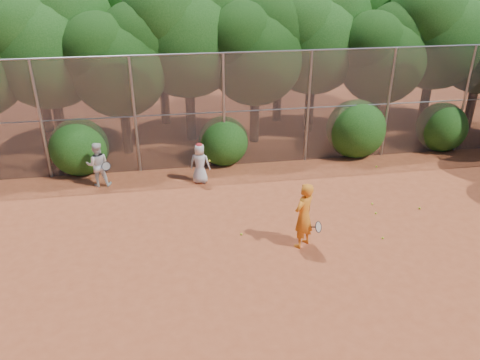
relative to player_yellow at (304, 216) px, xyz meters
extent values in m
plane|color=#994222|center=(-0.35, -0.60, -0.90)|extent=(80.00, 80.00, 0.00)
cylinder|color=gray|center=(-7.35, 5.40, 1.10)|extent=(0.09, 0.09, 4.00)
cylinder|color=gray|center=(-4.35, 5.40, 1.10)|extent=(0.09, 0.09, 4.00)
cylinder|color=gray|center=(-1.35, 5.40, 1.10)|extent=(0.09, 0.09, 4.00)
cylinder|color=gray|center=(1.65, 5.40, 1.10)|extent=(0.09, 0.09, 4.00)
cylinder|color=gray|center=(4.65, 5.40, 1.10)|extent=(0.09, 0.09, 4.00)
cylinder|color=gray|center=(7.65, 5.40, 1.10)|extent=(0.09, 0.09, 4.00)
cylinder|color=gray|center=(-0.35, 5.40, 3.10)|extent=(20.00, 0.05, 0.05)
cylinder|color=gray|center=(-0.35, 5.40, 1.10)|extent=(20.00, 0.04, 0.04)
cube|color=slate|center=(-0.35, 5.40, 1.10)|extent=(20.00, 0.02, 4.00)
cylinder|color=black|center=(-7.35, 7.90, 0.36)|extent=(0.38, 0.38, 2.52)
sphere|color=#164210|center=(-7.35, 7.90, 2.83)|extent=(4.03, 4.03, 4.03)
sphere|color=#164210|center=(-6.54, 8.30, 3.83)|extent=(3.23, 3.23, 3.23)
sphere|color=#164210|center=(-8.05, 7.59, 3.63)|extent=(3.02, 3.02, 3.02)
cylinder|color=black|center=(-4.85, 7.20, 0.18)|extent=(0.36, 0.36, 2.17)
sphere|color=black|center=(-4.85, 7.20, 2.31)|extent=(3.47, 3.47, 3.47)
sphere|color=black|center=(-4.15, 7.54, 3.18)|extent=(2.78, 2.78, 2.78)
sphere|color=black|center=(-5.45, 6.94, 3.00)|extent=(2.60, 2.60, 2.60)
cylinder|color=black|center=(-2.35, 8.20, 0.43)|extent=(0.39, 0.39, 2.66)
sphere|color=#164210|center=(-2.35, 8.20, 3.03)|extent=(4.26, 4.26, 4.26)
sphere|color=#164210|center=(-1.49, 8.62, 4.10)|extent=(3.40, 3.40, 3.40)
sphere|color=#164210|center=(-3.09, 7.88, 3.89)|extent=(3.19, 3.19, 3.19)
cylinder|color=black|center=(0.15, 7.60, 0.23)|extent=(0.37, 0.37, 2.27)
sphere|color=black|center=(0.15, 7.60, 2.46)|extent=(3.64, 3.64, 3.64)
sphere|color=black|center=(0.88, 7.96, 3.37)|extent=(2.91, 2.91, 2.91)
sphere|color=black|center=(-0.48, 7.32, 3.19)|extent=(2.73, 2.73, 2.73)
cylinder|color=black|center=(2.65, 8.40, 0.32)|extent=(0.38, 0.38, 2.45)
sphere|color=#164210|center=(2.65, 8.40, 2.72)|extent=(3.92, 3.92, 3.92)
sphere|color=#164210|center=(3.44, 8.79, 3.70)|extent=(3.14, 3.14, 3.14)
sphere|color=#164210|center=(1.97, 8.10, 3.51)|extent=(2.94, 2.94, 2.94)
cylinder|color=black|center=(5.15, 7.40, 0.15)|extent=(0.36, 0.36, 2.10)
sphere|color=black|center=(5.15, 7.40, 2.21)|extent=(3.36, 3.36, 3.36)
sphere|color=black|center=(5.83, 7.73, 3.05)|extent=(2.69, 2.69, 2.69)
sphere|color=black|center=(4.57, 7.14, 2.88)|extent=(2.52, 2.52, 2.52)
cylinder|color=black|center=(7.65, 8.00, 0.39)|extent=(0.39, 0.39, 2.59)
sphere|color=#164210|center=(7.65, 8.00, 2.93)|extent=(4.14, 4.14, 4.14)
sphere|color=#164210|center=(8.48, 8.41, 3.97)|extent=(3.32, 3.32, 3.32)
sphere|color=#164210|center=(6.93, 7.69, 3.76)|extent=(3.11, 3.11, 3.11)
cylinder|color=black|center=(9.65, 7.70, 0.25)|extent=(0.37, 0.37, 2.31)
sphere|color=black|center=(9.01, 7.42, 3.26)|extent=(2.77, 2.77, 2.77)
cylinder|color=black|center=(-8.35, 10.20, 0.41)|extent=(0.39, 0.39, 2.62)
sphere|color=#164210|center=(-8.35, 10.20, 2.98)|extent=(4.20, 4.20, 4.20)
sphere|color=#164210|center=(-7.51, 10.62, 4.03)|extent=(3.36, 3.36, 3.36)
sphere|color=#164210|center=(-9.08, 9.88, 3.82)|extent=(3.15, 3.15, 3.15)
cylinder|color=black|center=(-3.35, 10.40, 0.50)|extent=(0.40, 0.40, 2.80)
sphere|color=#164210|center=(-3.35, 10.40, 3.24)|extent=(4.48, 4.48, 4.48)
sphere|color=#164210|center=(-4.13, 10.06, 4.14)|extent=(3.36, 3.36, 3.36)
cylinder|color=black|center=(1.65, 10.00, 0.36)|extent=(0.38, 0.38, 2.52)
sphere|color=#164210|center=(1.65, 10.00, 2.83)|extent=(4.03, 4.03, 4.03)
sphere|color=#164210|center=(2.46, 10.40, 3.83)|extent=(3.23, 3.23, 3.23)
sphere|color=#164210|center=(0.95, 9.69, 3.63)|extent=(3.02, 3.02, 3.02)
cylinder|color=black|center=(6.15, 10.60, 0.46)|extent=(0.40, 0.40, 2.73)
sphere|color=#164210|center=(6.15, 10.60, 3.14)|extent=(4.37, 4.37, 4.37)
sphere|color=#164210|center=(5.39, 10.27, 4.01)|extent=(3.28, 3.28, 3.28)
sphere|color=#164210|center=(-6.35, 5.70, 0.10)|extent=(2.00, 2.00, 2.00)
sphere|color=#164210|center=(-1.35, 5.70, 0.00)|extent=(1.80, 1.80, 1.80)
sphere|color=#164210|center=(3.65, 5.70, 0.20)|extent=(2.20, 2.20, 2.20)
sphere|color=#164210|center=(7.15, 5.70, 0.05)|extent=(1.90, 1.90, 1.90)
imported|color=orange|center=(0.00, 0.00, 0.00)|extent=(0.79, 0.75, 1.81)
torus|color=black|center=(0.35, -0.20, -0.25)|extent=(0.31, 0.31, 0.29)
cylinder|color=black|center=(0.20, -0.06, -0.33)|extent=(0.22, 0.21, 0.13)
imported|color=silver|center=(-2.32, 4.16, -0.22)|extent=(0.77, 0.61, 1.37)
ellipsoid|color=#B4191E|center=(-2.32, 4.16, 0.43)|extent=(0.22, 0.22, 0.13)
sphere|color=#C2CF25|center=(-2.02, 3.96, -0.05)|extent=(0.07, 0.07, 0.07)
imported|color=silver|center=(-5.62, 4.46, -0.15)|extent=(0.74, 0.58, 1.50)
torus|color=black|center=(-5.32, 4.16, -0.10)|extent=(0.34, 0.25, 0.27)
cylinder|color=black|center=(-5.28, 4.34, -0.22)|extent=(0.09, 0.25, 0.18)
sphere|color=#C2CF25|center=(2.73, 1.77, -0.87)|extent=(0.07, 0.07, 0.07)
sphere|color=#C2CF25|center=(4.03, 1.28, -0.87)|extent=(0.07, 0.07, 0.07)
sphere|color=#C2CF25|center=(2.24, -0.07, -0.87)|extent=(0.07, 0.07, 0.07)
sphere|color=#C2CF25|center=(2.61, 1.21, -0.87)|extent=(0.07, 0.07, 0.07)
sphere|color=#C2CF25|center=(-1.50, 0.72, -0.87)|extent=(0.07, 0.07, 0.07)
sphere|color=#C2CF25|center=(4.00, 4.33, -0.87)|extent=(0.07, 0.07, 0.07)
camera|label=1|loc=(-3.24, -9.92, 6.10)|focal=35.00mm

